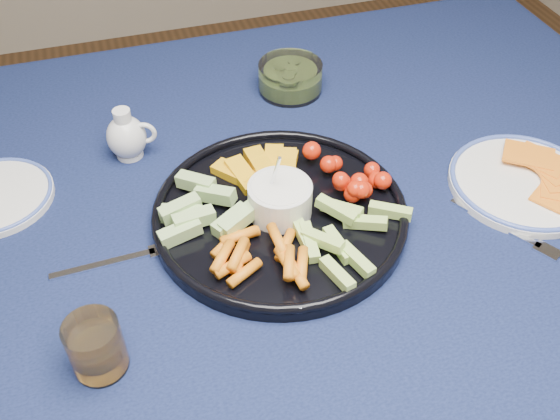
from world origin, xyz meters
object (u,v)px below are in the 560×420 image
object	(u,v)px
crudite_platter	(278,210)
pickle_bowl	(290,79)
juice_tumbler	(97,349)
cheese_plate	(524,181)
creamer_pitcher	(127,136)
dining_table	(229,239)

from	to	relation	value
crudite_platter	pickle_bowl	world-z (taller)	crudite_platter
juice_tumbler	cheese_plate	bearing A→B (deg)	11.16
crudite_platter	creamer_pitcher	distance (m)	0.30
pickle_bowl	cheese_plate	bearing A→B (deg)	-54.01
dining_table	creamer_pitcher	xyz separation A→B (m)	(-0.13, 0.16, 0.13)
creamer_pitcher	pickle_bowl	world-z (taller)	creamer_pitcher
creamer_pitcher	pickle_bowl	distance (m)	0.34
crudite_platter	juice_tumbler	world-z (taller)	crudite_platter
crudite_platter	creamer_pitcher	size ratio (longest dim) A/B	4.20
cheese_plate	juice_tumbler	world-z (taller)	juice_tumbler
creamer_pitcher	cheese_plate	size ratio (longest dim) A/B	0.39
creamer_pitcher	pickle_bowl	size ratio (longest dim) A/B	0.75
crudite_platter	cheese_plate	distance (m)	0.41
creamer_pitcher	cheese_plate	xyz separation A→B (m)	(0.60, -0.27, -0.03)
crudite_platter	pickle_bowl	xyz separation A→B (m)	(0.13, 0.34, 0.00)
dining_table	pickle_bowl	distance (m)	0.35
pickle_bowl	crudite_platter	bearing A→B (deg)	-110.80
crudite_platter	pickle_bowl	bearing A→B (deg)	69.20
dining_table	crudite_platter	world-z (taller)	crudite_platter
dining_table	crudite_platter	bearing A→B (deg)	-44.17
juice_tumbler	creamer_pitcher	bearing A→B (deg)	77.71
dining_table	creamer_pitcher	world-z (taller)	creamer_pitcher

